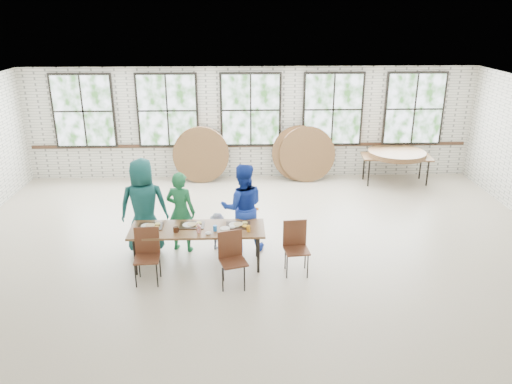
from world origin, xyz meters
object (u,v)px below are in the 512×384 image
at_px(dining_table, 197,231).
at_px(chair_near_left, 147,250).
at_px(chair_near_right, 232,254).
at_px(storage_table, 396,158).

bearing_deg(dining_table, chair_near_left, -150.23).
bearing_deg(chair_near_left, chair_near_right, -10.71).
height_order(chair_near_right, storage_table, chair_near_right).
distance_m(chair_near_right, storage_table, 6.66).
height_order(dining_table, chair_near_left, chair_near_left).
xyz_separation_m(dining_table, storage_table, (4.93, 4.41, -0.00)).
bearing_deg(chair_near_right, chair_near_left, 155.73).
bearing_deg(chair_near_right, storage_table, 32.60).
xyz_separation_m(dining_table, chair_near_right, (0.62, -0.66, -0.13)).
bearing_deg(chair_near_left, dining_table, 26.36).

